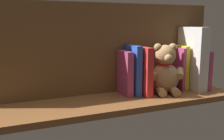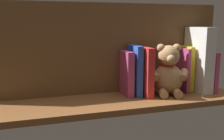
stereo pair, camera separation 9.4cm
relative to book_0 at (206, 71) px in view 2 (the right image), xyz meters
The scene contains 10 objects.
ground_plane 42.98cm from the book_0, ahead, with size 99.69×25.05×2.20cm, color brown.
shelf_back_panel 43.83cm from the book_0, 11.34° to the right, with size 99.69×1.50×35.78cm, color brown.
book_0 is the anchor object (origin of this frame).
dictionary_thick_white 6.41cm from the book_0, ahead, with size 4.74×14.84×26.37cm, color silver.
book_1 8.52cm from the book_0, 16.27° to the right, with size 1.97×9.77×18.54cm, color yellow.
book_2 10.67cm from the book_0, ahead, with size 1.33×10.82×17.86cm, color #B23F72.
teddy_bear 18.70cm from the book_0, ahead, with size 15.59×15.02×20.06cm.
book_3 28.21cm from the book_0, ahead, with size 2.69×13.55×18.90cm, color red.
book_4 31.50cm from the book_0, ahead, with size 2.35×11.02×19.48cm, color blue.
book_5 34.71cm from the book_0, ahead, with size 2.65×10.03×17.31cm, color #B23F72.
Camera 2 is at (27.35, 88.56, 27.94)cm, focal length 41.42 mm.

